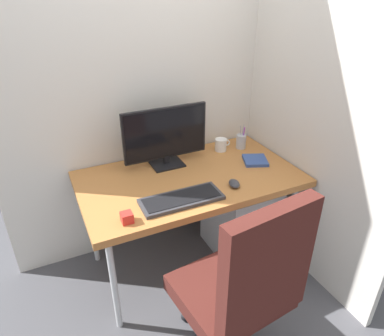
{
  "coord_description": "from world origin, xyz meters",
  "views": [
    {
      "loc": [
        -0.81,
        -1.73,
        1.8
      ],
      "look_at": [
        -0.02,
        -0.08,
        0.81
      ],
      "focal_mm": 32.7,
      "sensor_mm": 36.0,
      "label": 1
    }
  ],
  "objects": [
    {
      "name": "office_chair",
      "position": [
        -0.11,
        -0.8,
        0.57
      ],
      "size": [
        0.6,
        0.6,
        1.07
      ],
      "color": "black",
      "rests_on": "ground_plane"
    },
    {
      "name": "filing_cabinet",
      "position": [
        0.39,
        -0.02,
        0.28
      ],
      "size": [
        0.39,
        0.49,
        0.55
      ],
      "color": "#B2B5BA",
      "rests_on": "ground_plane"
    },
    {
      "name": "desk_clamp_accessory",
      "position": [
        -0.49,
        -0.29,
        0.73
      ],
      "size": [
        0.06,
        0.06,
        0.05
      ],
      "primitive_type": "cube",
      "color": "red",
      "rests_on": "desk"
    },
    {
      "name": "monitor",
      "position": [
        -0.07,
        0.21,
        0.91
      ],
      "size": [
        0.56,
        0.16,
        0.39
      ],
      "color": "black",
      "rests_on": "desk"
    },
    {
      "name": "wall_back",
      "position": [
        0.0,
        0.42,
        1.4
      ],
      "size": [
        2.23,
        0.04,
        2.8
      ],
      "primitive_type": "cube",
      "color": "silver",
      "rests_on": "ground_plane"
    },
    {
      "name": "keyboard",
      "position": [
        -0.16,
        -0.23,
        0.72
      ],
      "size": [
        0.47,
        0.19,
        0.02
      ],
      "color": "#333338",
      "rests_on": "desk"
    },
    {
      "name": "wall_side_right",
      "position": [
        0.71,
        -0.12,
        1.4
      ],
      "size": [
        0.04,
        1.64,
        2.8
      ],
      "primitive_type": "cube",
      "color": "silver",
      "rests_on": "ground_plane"
    },
    {
      "name": "desk",
      "position": [
        0.0,
        0.0,
        0.66
      ],
      "size": [
        1.37,
        0.77,
        0.71
      ],
      "color": "#B27038",
      "rests_on": "ground_plane"
    },
    {
      "name": "coffee_mug",
      "position": [
        0.36,
        0.24,
        0.75
      ],
      "size": [
        0.12,
        0.08,
        0.09
      ],
      "color": "white",
      "rests_on": "desk"
    },
    {
      "name": "pen_holder",
      "position": [
        0.51,
        0.22,
        0.76
      ],
      "size": [
        0.07,
        0.07,
        0.18
      ],
      "color": "#B2B5BA",
      "rests_on": "desk"
    },
    {
      "name": "mouse",
      "position": [
        0.19,
        -0.22,
        0.72
      ],
      "size": [
        0.08,
        0.11,
        0.04
      ],
      "primitive_type": "ellipsoid",
      "rotation": [
        0.0,
        0.0,
        -0.23
      ],
      "color": "#333338",
      "rests_on": "desk"
    },
    {
      "name": "ground_plane",
      "position": [
        0.0,
        0.0,
        0.0
      ],
      "size": [
        8.0,
        8.0,
        0.0
      ],
      "primitive_type": "plane",
      "color": "#4C4C51"
    },
    {
      "name": "notebook",
      "position": [
        0.48,
        -0.02,
        0.72
      ],
      "size": [
        0.2,
        0.21,
        0.02
      ],
      "primitive_type": "cube",
      "rotation": [
        0.0,
        0.0,
        -0.39
      ],
      "color": "#334C8C",
      "rests_on": "desk"
    }
  ]
}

